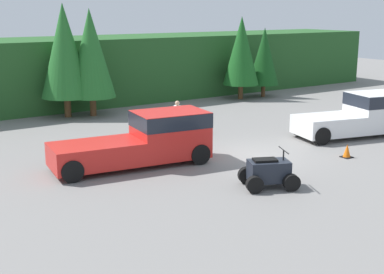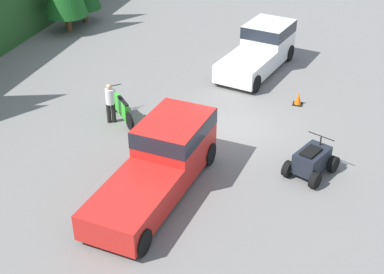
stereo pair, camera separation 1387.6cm
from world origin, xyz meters
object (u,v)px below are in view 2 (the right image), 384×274
dirt_bike (122,109)px  quad_atv (311,161)px  pickup_truck_second (261,47)px  rider_person (110,102)px  traffic_cone (298,99)px  pickup_truck_red (163,158)px

dirt_bike → quad_atv: bearing=-145.4°
pickup_truck_second → rider_person: size_ratio=3.32×
dirt_bike → traffic_cone: 7.48m
pickup_truck_second → traffic_cone: 4.27m
quad_atv → rider_person: rider_person is taller
dirt_bike → traffic_cone: (3.34, -6.68, -0.25)m
pickup_truck_red → rider_person: bearing=51.5°
pickup_truck_red → rider_person: (3.48, 3.38, -0.13)m
pickup_truck_red → quad_atv: 5.09m
quad_atv → traffic_cone: size_ratio=3.96×
pickup_truck_second → traffic_cone: size_ratio=10.12×
traffic_cone → rider_person: bearing=117.5°
dirt_bike → traffic_cone: size_ratio=3.42×
rider_person → traffic_cone: bearing=-88.1°
pickup_truck_red → pickup_truck_second: size_ratio=1.12×
rider_person → pickup_truck_red: bearing=-161.5°
pickup_truck_second → dirt_bike: 8.21m
pickup_truck_second → quad_atv: pickup_truck_second is taller
pickup_truck_red → traffic_cone: (7.13, -3.64, -0.79)m
pickup_truck_red → dirt_bike: pickup_truck_red is taller
pickup_truck_red → dirt_bike: (3.79, 3.04, -0.54)m
pickup_truck_red → quad_atv: bearing=-59.2°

